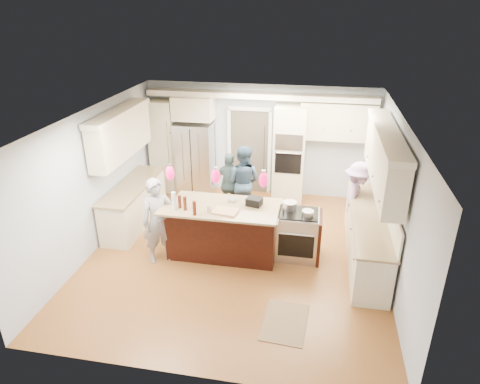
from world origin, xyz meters
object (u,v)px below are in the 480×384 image
(island_range, at_px, (299,235))
(refrigerator, at_px, (195,159))
(kitchen_island, at_px, (225,229))
(person_far_left, at_px, (243,182))
(person_bar_end, at_px, (158,221))

(island_range, bearing_deg, refrigerator, 137.41)
(kitchen_island, bearing_deg, island_range, 3.10)
(island_range, relative_size, person_far_left, 0.56)
(kitchen_island, distance_m, person_bar_end, 1.27)
(refrigerator, distance_m, person_bar_end, 3.10)
(person_far_left, bearing_deg, refrigerator, -23.19)
(island_range, xyz_separation_m, person_far_left, (-1.32, 1.45, 0.37))
(person_bar_end, bearing_deg, island_range, -21.64)
(kitchen_island, relative_size, person_bar_end, 1.29)
(refrigerator, xyz_separation_m, kitchen_island, (1.30, -2.57, -0.42))
(refrigerator, relative_size, island_range, 1.96)
(refrigerator, height_order, person_bar_end, refrigerator)
(kitchen_island, distance_m, person_far_left, 1.57)
(person_bar_end, relative_size, person_far_left, 0.99)
(person_bar_end, bearing_deg, refrigerator, 58.53)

